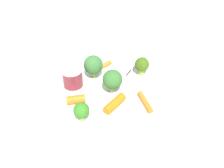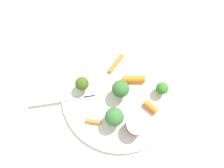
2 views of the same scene
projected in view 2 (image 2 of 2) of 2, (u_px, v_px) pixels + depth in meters
The scene contains 12 objects.
ground_plane at pixel (120, 93), 0.59m from camera, with size 2.40×2.40×0.00m, color white.
plate at pixel (120, 93), 0.58m from camera, with size 0.30×0.30×0.01m, color silver.
sauce_cup at pixel (136, 125), 0.53m from camera, with size 0.05×0.05×0.04m.
broccoli_floret_0 at pixel (120, 88), 0.54m from camera, with size 0.04×0.04×0.06m.
broccoli_floret_1 at pixel (82, 84), 0.55m from camera, with size 0.03×0.03×0.05m.
broccoli_floret_2 at pixel (162, 88), 0.56m from camera, with size 0.03×0.03×0.04m.
broccoli_floret_3 at pixel (114, 117), 0.52m from camera, with size 0.04×0.04×0.06m.
carrot_stick_0 at pixel (134, 79), 0.58m from camera, with size 0.02×0.02×0.06m, color orange.
carrot_stick_1 at pixel (93, 122), 0.55m from camera, with size 0.01×0.01×0.04m, color orange.
carrot_stick_2 at pixel (115, 63), 0.59m from camera, with size 0.01×0.01×0.06m, color orange.
carrot_stick_3 at pixel (151, 107), 0.56m from camera, with size 0.02×0.02×0.04m, color orange.
fork at pixel (63, 101), 0.57m from camera, with size 0.01×0.17×0.00m.
Camera 2 is at (-0.14, 0.04, 0.57)m, focal length 36.10 mm.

